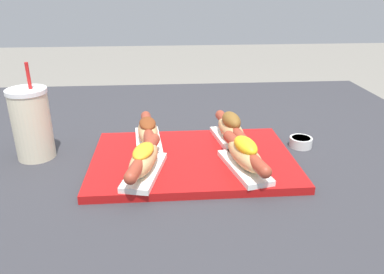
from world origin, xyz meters
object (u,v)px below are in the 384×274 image
(serving_tray, at_px, (193,160))
(hot_dog_0, at_px, (144,160))
(hot_dog_1, at_px, (245,155))
(drink_cup, at_px, (32,124))
(hot_dog_2, at_px, (148,132))
(sauce_bowl, at_px, (301,142))
(hot_dog_3, at_px, (231,129))

(serving_tray, distance_m, hot_dog_0, 0.14)
(serving_tray, distance_m, hot_dog_1, 0.14)
(drink_cup, bearing_deg, hot_dog_1, -15.96)
(hot_dog_2, relative_size, drink_cup, 0.91)
(hot_dog_0, relative_size, hot_dog_2, 0.98)
(hot_dog_1, xyz_separation_m, sauce_bowl, (0.18, 0.15, -0.04))
(hot_dog_1, relative_size, hot_dog_2, 0.98)
(hot_dog_2, xyz_separation_m, drink_cup, (-0.27, -0.02, 0.03))
(hot_dog_1, height_order, drink_cup, drink_cup)
(hot_dog_2, bearing_deg, sauce_bowl, -1.13)
(hot_dog_1, bearing_deg, drink_cup, 164.04)
(hot_dog_1, xyz_separation_m, hot_dog_3, (-0.00, 0.15, 0.00))
(hot_dog_3, xyz_separation_m, drink_cup, (-0.47, -0.01, 0.03))
(hot_dog_3, xyz_separation_m, sauce_bowl, (0.18, -0.00, -0.04))
(hot_dog_1, bearing_deg, hot_dog_0, -178.85)
(hot_dog_0, relative_size, hot_dog_3, 0.99)
(hot_dog_0, bearing_deg, drink_cup, 151.94)
(hot_dog_2, xyz_separation_m, sauce_bowl, (0.39, -0.01, -0.04))
(serving_tray, distance_m, hot_dog_2, 0.14)
(hot_dog_3, bearing_deg, hot_dog_2, 178.13)
(serving_tray, bearing_deg, hot_dog_1, -34.97)
(serving_tray, bearing_deg, hot_dog_0, -144.02)
(hot_dog_0, height_order, sauce_bowl, hot_dog_0)
(hot_dog_1, xyz_separation_m, drink_cup, (-0.48, 0.14, 0.03))
(hot_dog_1, height_order, sauce_bowl, hot_dog_1)
(hot_dog_1, relative_size, drink_cup, 0.89)
(sauce_bowl, bearing_deg, hot_dog_0, -158.92)
(hot_dog_1, relative_size, sauce_bowl, 3.59)
(hot_dog_2, relative_size, sauce_bowl, 3.65)
(hot_dog_0, height_order, hot_dog_1, hot_dog_1)
(serving_tray, distance_m, hot_dog_3, 0.13)
(drink_cup, bearing_deg, sauce_bowl, 0.85)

